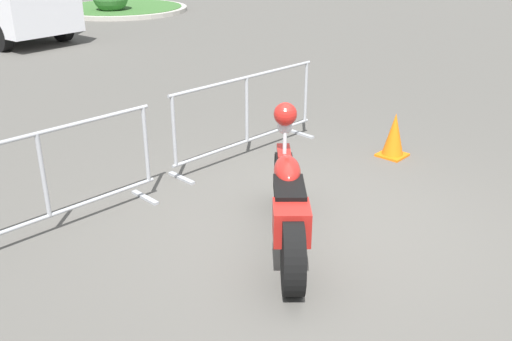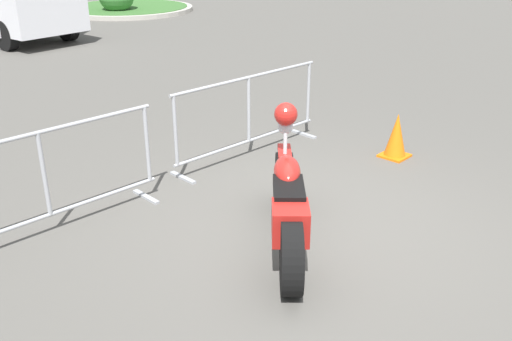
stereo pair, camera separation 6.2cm
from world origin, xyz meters
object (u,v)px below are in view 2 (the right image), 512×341
at_px(motorcycle, 287,201).
at_px(traffic_cone, 396,136).
at_px(crowd_barrier_near, 45,181).
at_px(crowd_barrier_far, 249,115).

bearing_deg(motorcycle, traffic_cone, -34.20).
xyz_separation_m(crowd_barrier_near, traffic_cone, (4.09, -1.45, -0.27)).
xyz_separation_m(motorcycle, crowd_barrier_near, (-1.41, 1.85, 0.10)).
distance_m(crowd_barrier_far, traffic_cone, 1.94).
xyz_separation_m(crowd_barrier_near, crowd_barrier_far, (2.83, 0.00, 0.00)).
distance_m(motorcycle, crowd_barrier_near, 2.33).
bearing_deg(crowd_barrier_near, motorcycle, -52.55).
bearing_deg(crowd_barrier_far, motorcycle, -127.46).
distance_m(motorcycle, crowd_barrier_far, 2.33).
xyz_separation_m(motorcycle, traffic_cone, (2.68, 0.40, -0.17)).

